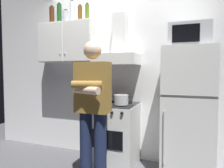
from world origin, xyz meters
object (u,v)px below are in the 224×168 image
Objects in this scene: stove_oven at (115,134)px; refrigerator at (188,113)px; bottle_wine_green at (59,14)px; bottle_canister_steel at (66,17)px; upper_cabinet at (69,43)px; bottle_olive_oil at (87,13)px; bottle_rum_dark at (52,16)px; person_standing at (93,108)px; bottle_vodka_clear at (72,12)px; range_hood at (118,51)px; cooking_pot at (121,100)px; microwave at (189,36)px; bottle_beer_brown at (80,14)px.

refrigerator is (0.95, 0.00, 0.37)m from stove_oven.
bottle_wine_green is at bearing 172.56° from stove_oven.
bottle_canister_steel is (-1.81, 0.14, 1.35)m from refrigerator.
bottle_olive_oil is (0.30, 0.03, 0.43)m from upper_cabinet.
bottle_rum_dark is (-0.62, -0.01, 0.01)m from bottle_olive_oil.
person_standing is at bearing -59.71° from bottle_olive_oil.
stove_oven is 2.02m from bottle_wine_green.
upper_cabinet is 4.20× the size of bottle_canister_steel.
person_standing is 1.75m from bottle_wine_green.
bottle_vodka_clear reaches higher than refrigerator.
range_hood reaches higher than person_standing.
cooking_pot is 1.34× the size of bottle_canister_steel.
bottle_vodka_clear reaches higher than microwave.
person_standing is at bearing -148.77° from refrigerator.
microwave is at bearing 9.57° from cooking_pot.
stove_oven is at bearing 85.28° from person_standing.
upper_cabinet reaches higher than refrigerator.
refrigerator is at bearing -4.04° from bottle_rum_dark.
bottle_beer_brown is at bearing 160.70° from cooking_pot.
bottle_beer_brown is at bearing 12.42° from bottle_vodka_clear.
microwave is 1.45m from person_standing.
range_hood is 0.72m from cooking_pot.
bottle_wine_green reaches higher than bottle_beer_brown.
stove_oven is 0.55× the size of refrigerator.
microwave is 1.67× the size of cooking_pot.
bottle_beer_brown is (-0.74, 0.26, 1.24)m from cooking_pot.
refrigerator is 7.46× the size of bottle_canister_steel.
person_standing is 1.58m from bottle_beer_brown.
range_hood reaches higher than upper_cabinet.
bottle_canister_steel is (-0.86, 0.02, 0.55)m from range_hood.
microwave is 2.12m from bottle_rum_dark.
upper_cabinet is 2.78× the size of bottle_wine_green.
stove_oven is (0.80, -0.13, -1.32)m from upper_cabinet.
bottle_wine_green is (-0.10, -0.02, 0.05)m from bottle_canister_steel.
bottle_rum_dark is at bearing 179.56° from bottle_canister_steel.
bottle_beer_brown is (0.51, -0.01, -0.02)m from bottle_rum_dark.
microwave is 1.86m from bottle_canister_steel.
person_standing is (-0.05, -0.61, 0.47)m from stove_oven.
person_standing is 1.56m from bottle_olive_oil.
bottle_vodka_clear is at bearing -4.95° from bottle_rum_dark.
bottle_olive_oil is 0.86× the size of bottle_wine_green.
bottle_wine_green is at bearing 179.74° from upper_cabinet.
stove_oven is 1.62m from microwave.
stove_oven is 2.69× the size of bottle_wine_green.
bottle_beer_brown is 0.36m from bottle_wine_green.
bottle_wine_green reaches higher than bottle_rum_dark.
cooking_pot is at bearing -12.02° from bottle_rum_dark.
bottle_wine_green is (-0.17, 0.00, 0.46)m from upper_cabinet.
upper_cabinet is at bearing 165.27° from cooking_pot.
bottle_beer_brown reaches higher than microwave.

